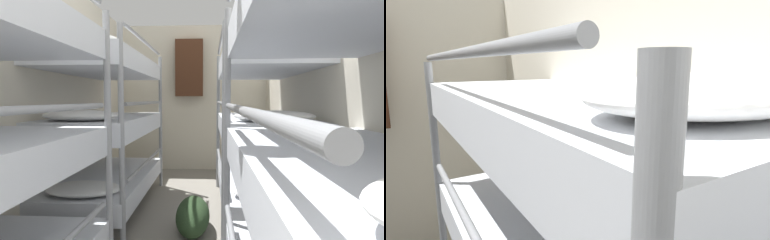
{
  "view_description": "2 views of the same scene",
  "coord_description": "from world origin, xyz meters",
  "views": [
    {
      "loc": [
        0.28,
        0.44,
        1.17
      ],
      "look_at": [
        0.08,
        3.69,
        0.94
      ],
      "focal_mm": 28.0,
      "sensor_mm": 36.0,
      "label": 1
    },
    {
      "loc": [
        0.19,
        2.45,
        1.72
      ],
      "look_at": [
        0.71,
        3.28,
        1.53
      ],
      "focal_mm": 28.0,
      "sensor_mm": 36.0,
      "label": 2
    }
  ],
  "objects": [
    {
      "name": "wall_right",
      "position": [
        1.21,
        2.69,
        1.18
      ],
      "size": [
        0.06,
        5.49,
        2.37
      ],
      "color": "beige",
      "rests_on": "ground_plane"
    },
    {
      "name": "duffel_bag",
      "position": [
        0.13,
        3.0,
        0.15
      ],
      "size": [
        0.3,
        0.65,
        0.3
      ],
      "color": "#23381E",
      "rests_on": "ground_plane"
    },
    {
      "name": "bunk_stack_left_far",
      "position": [
        -0.78,
        3.46,
        0.91
      ],
      "size": [
        0.82,
        1.81,
        1.76
      ],
      "color": "gray",
      "rests_on": "ground_plane"
    },
    {
      "name": "wall_back",
      "position": [
        0.0,
        5.4,
        1.18
      ],
      "size": [
        2.49,
        0.06,
        2.37
      ],
      "color": "beige",
      "rests_on": "ground_plane"
    },
    {
      "name": "bunk_stack_right_near",
      "position": [
        0.78,
        1.4,
        0.91
      ],
      "size": [
        0.82,
        1.81,
        1.76
      ],
      "color": "gray",
      "rests_on": "ground_plane"
    },
    {
      "name": "bunk_stack_right_far",
      "position": [
        0.78,
        3.46,
        0.91
      ],
      "size": [
        0.82,
        1.81,
        1.76
      ],
      "color": "gray",
      "rests_on": "ground_plane"
    },
    {
      "name": "wall_left",
      "position": [
        -1.21,
        2.69,
        1.18
      ],
      "size": [
        0.06,
        5.49,
        2.37
      ],
      "color": "beige",
      "rests_on": "ground_plane"
    },
    {
      "name": "hanging_coat",
      "position": [
        -0.06,
        5.25,
        1.67
      ],
      "size": [
        0.44,
        0.12,
        0.9
      ],
      "color": "#472819"
    }
  ]
}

